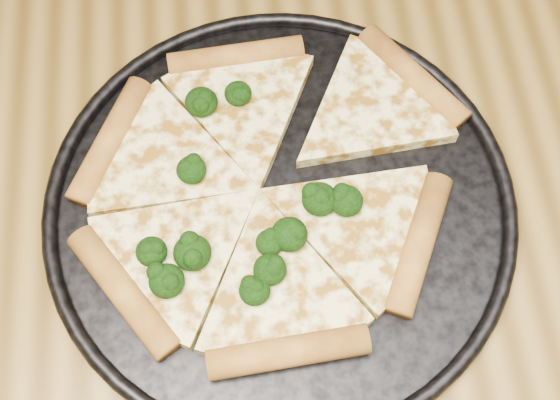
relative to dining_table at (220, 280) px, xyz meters
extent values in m
plane|color=brown|center=(0.00, 0.00, -0.66)|extent=(4.00, 4.00, 0.00)
cube|color=olive|center=(0.00, 0.00, 0.07)|extent=(1.20, 0.90, 0.04)
cube|color=brown|center=(0.54, 0.39, -0.30)|extent=(0.06, 0.06, 0.71)
cylinder|color=black|center=(0.06, 0.03, 0.09)|extent=(0.39, 0.39, 0.01)
torus|color=black|center=(0.06, 0.03, 0.10)|extent=(0.40, 0.40, 0.01)
cylinder|color=#B57B2D|center=(0.19, 0.14, 0.11)|extent=(0.09, 0.12, 0.02)
cylinder|color=#B57B2D|center=(0.03, 0.18, 0.11)|extent=(0.13, 0.03, 0.02)
cylinder|color=#B57B2D|center=(-0.08, 0.10, 0.11)|extent=(0.08, 0.12, 0.02)
cylinder|color=#B57B2D|center=(-0.07, -0.04, 0.11)|extent=(0.09, 0.12, 0.02)
cylinder|color=#B57B2D|center=(0.05, -0.10, 0.11)|extent=(0.13, 0.03, 0.02)
cylinder|color=#B57B2D|center=(0.17, -0.02, 0.11)|extent=(0.08, 0.12, 0.02)
ellipsoid|color=black|center=(-0.01, -0.02, 0.12)|extent=(0.03, 0.03, 0.02)
ellipsoid|color=black|center=(0.05, -0.01, 0.12)|extent=(0.02, 0.02, 0.02)
ellipsoid|color=black|center=(0.11, 0.02, 0.12)|extent=(0.03, 0.03, 0.02)
ellipsoid|color=black|center=(0.09, 0.02, 0.12)|extent=(0.03, 0.03, 0.02)
ellipsoid|color=black|center=(-0.05, -0.01, 0.12)|extent=(0.03, 0.03, 0.02)
ellipsoid|color=black|center=(0.05, -0.04, 0.12)|extent=(0.03, 0.03, 0.02)
ellipsoid|color=black|center=(-0.04, -0.04, 0.12)|extent=(0.03, 0.03, 0.02)
ellipsoid|color=black|center=(0.03, -0.05, 0.12)|extent=(0.02, 0.02, 0.02)
ellipsoid|color=black|center=(-0.01, 0.06, 0.12)|extent=(0.03, 0.03, 0.02)
ellipsoid|color=black|center=(0.03, 0.13, 0.12)|extent=(0.02, 0.02, 0.02)
ellipsoid|color=black|center=(0.06, -0.01, 0.12)|extent=(0.03, 0.03, 0.02)
ellipsoid|color=black|center=(0.00, 0.12, 0.12)|extent=(0.03, 0.03, 0.02)
camera|label=1|loc=(0.03, -0.23, 0.66)|focal=46.53mm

